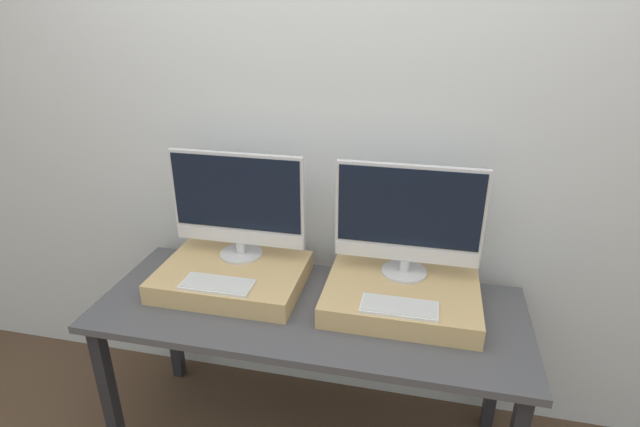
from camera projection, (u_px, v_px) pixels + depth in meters
The scene contains 8 objects.
wall_back at pixel (331, 134), 2.07m from camera, with size 8.00×0.04×2.60m.
workbench at pixel (309, 322), 1.98m from camera, with size 1.67×0.65×0.71m.
wooden_riser_left at pixel (232, 277), 2.07m from camera, with size 0.59×0.43×0.08m.
monitor_left at pixel (238, 203), 2.06m from camera, with size 0.57×0.18×0.46m.
keyboard_left at pixel (217, 284), 1.92m from camera, with size 0.28×0.12×0.01m.
wooden_riser_right at pixel (401, 297), 1.93m from camera, with size 0.59×0.43×0.08m.
monitor_right at pixel (408, 219), 1.92m from camera, with size 0.57×0.18×0.46m.
keyboard_right at pixel (399, 307), 1.78m from camera, with size 0.28×0.12×0.01m.
Camera 1 is at (0.40, -1.27, 1.83)m, focal length 28.00 mm.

